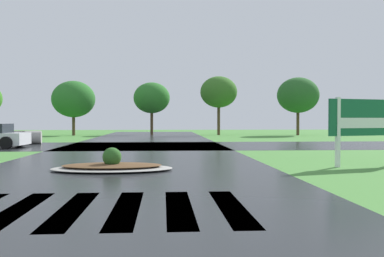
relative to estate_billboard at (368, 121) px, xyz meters
The scene contains 7 objects.
asphalt_roadway 7.93m from the estate_billboard, behind, with size 9.05×80.00×0.01m, color #232628.
asphalt_cross_road 13.64m from the estate_billboard, 124.80° to the left, with size 90.00×8.14×0.01m, color #232628.
crosswalk_stripes 10.15m from the estate_billboard, 140.39° to the right, with size 4.95×3.27×0.01m.
estate_billboard is the anchor object (origin of this frame).
median_island 8.32m from the estate_billboard, behind, with size 3.59×2.03×0.68m.
drainage_pipe_stack 20.39m from the estate_billboard, 139.21° to the left, with size 2.76×1.24×0.82m.
background_treeline 30.48m from the estate_billboard, 112.59° to the left, with size 40.91×6.14×5.65m.
Camera 1 is at (1.08, -2.93, 1.52)m, focal length 41.04 mm.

